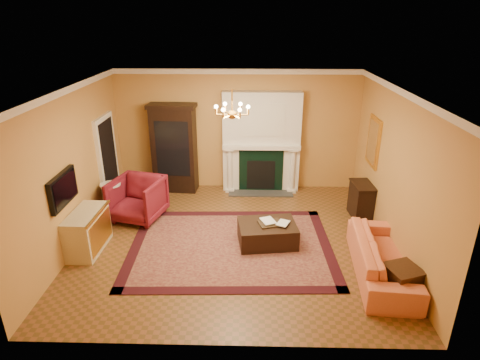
{
  "coord_description": "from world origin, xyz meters",
  "views": [
    {
      "loc": [
        0.32,
        -6.93,
        4.19
      ],
      "look_at": [
        0.13,
        0.3,
        1.18
      ],
      "focal_mm": 30.0,
      "sensor_mm": 36.0,
      "label": 1
    }
  ],
  "objects_px": {
    "coral_sofa": "(383,252)",
    "console_table": "(361,201)",
    "wingback_armchair": "(137,197)",
    "pedestal_table": "(112,198)",
    "end_table": "(401,283)",
    "leather_ottoman": "(267,233)",
    "commode": "(88,231)",
    "china_cabinet": "(174,150)"
  },
  "relations": [
    {
      "from": "wingback_armchair",
      "to": "commode",
      "type": "bearing_deg",
      "value": -100.64
    },
    {
      "from": "wingback_armchair",
      "to": "commode",
      "type": "relative_size",
      "value": 0.97
    },
    {
      "from": "wingback_armchair",
      "to": "pedestal_table",
      "type": "height_order",
      "value": "wingback_armchair"
    },
    {
      "from": "coral_sofa",
      "to": "wingback_armchair",
      "type": "bearing_deg",
      "value": 72.9
    },
    {
      "from": "console_table",
      "to": "leather_ottoman",
      "type": "bearing_deg",
      "value": -153.74
    },
    {
      "from": "commode",
      "to": "leather_ottoman",
      "type": "distance_m",
      "value": 3.42
    },
    {
      "from": "console_table",
      "to": "wingback_armchair",
      "type": "bearing_deg",
      "value": 179.27
    },
    {
      "from": "pedestal_table",
      "to": "leather_ottoman",
      "type": "bearing_deg",
      "value": -17.3
    },
    {
      "from": "end_table",
      "to": "leather_ottoman",
      "type": "xyz_separation_m",
      "value": [
        -2.05,
        1.58,
        -0.04
      ]
    },
    {
      "from": "wingback_armchair",
      "to": "console_table",
      "type": "height_order",
      "value": "wingback_armchair"
    },
    {
      "from": "china_cabinet",
      "to": "end_table",
      "type": "distance_m",
      "value": 6.02
    },
    {
      "from": "pedestal_table",
      "to": "commode",
      "type": "bearing_deg",
      "value": -91.26
    },
    {
      "from": "pedestal_table",
      "to": "leather_ottoman",
      "type": "xyz_separation_m",
      "value": [
        3.37,
        -1.05,
        -0.23
      ]
    },
    {
      "from": "commode",
      "to": "coral_sofa",
      "type": "bearing_deg",
      "value": -4.93
    },
    {
      "from": "end_table",
      "to": "leather_ottoman",
      "type": "bearing_deg",
      "value": 142.26
    },
    {
      "from": "pedestal_table",
      "to": "leather_ottoman",
      "type": "height_order",
      "value": "pedestal_table"
    },
    {
      "from": "commode",
      "to": "leather_ottoman",
      "type": "xyz_separation_m",
      "value": [
        3.4,
        0.32,
        -0.17
      ]
    },
    {
      "from": "pedestal_table",
      "to": "console_table",
      "type": "distance_m",
      "value": 5.48
    },
    {
      "from": "leather_ottoman",
      "to": "commode",
      "type": "bearing_deg",
      "value": 177.83
    },
    {
      "from": "china_cabinet",
      "to": "coral_sofa",
      "type": "xyz_separation_m",
      "value": [
        4.16,
        -3.53,
        -0.62
      ]
    },
    {
      "from": "china_cabinet",
      "to": "console_table",
      "type": "height_order",
      "value": "china_cabinet"
    },
    {
      "from": "pedestal_table",
      "to": "coral_sofa",
      "type": "bearing_deg",
      "value": -20.71
    },
    {
      "from": "console_table",
      "to": "leather_ottoman",
      "type": "xyz_separation_m",
      "value": [
        -2.11,
        -1.2,
        -0.15
      ]
    },
    {
      "from": "china_cabinet",
      "to": "end_table",
      "type": "xyz_separation_m",
      "value": [
        4.28,
        -4.16,
        -0.79
      ]
    },
    {
      "from": "china_cabinet",
      "to": "leather_ottoman",
      "type": "xyz_separation_m",
      "value": [
        2.23,
        -2.58,
        -0.84
      ]
    },
    {
      "from": "china_cabinet",
      "to": "console_table",
      "type": "xyz_separation_m",
      "value": [
        4.34,
        -1.37,
        -0.68
      ]
    },
    {
      "from": "wingback_armchair",
      "to": "pedestal_table",
      "type": "bearing_deg",
      "value": -172.9
    },
    {
      "from": "wingback_armchair",
      "to": "console_table",
      "type": "bearing_deg",
      "value": 17.8
    },
    {
      "from": "china_cabinet",
      "to": "pedestal_table",
      "type": "xyz_separation_m",
      "value": [
        -1.14,
        -1.53,
        -0.6
      ]
    },
    {
      "from": "china_cabinet",
      "to": "wingback_armchair",
      "type": "distance_m",
      "value": 1.79
    },
    {
      "from": "china_cabinet",
      "to": "coral_sofa",
      "type": "height_order",
      "value": "china_cabinet"
    },
    {
      "from": "coral_sofa",
      "to": "end_table",
      "type": "relative_size",
      "value": 4.22
    },
    {
      "from": "pedestal_table",
      "to": "coral_sofa",
      "type": "xyz_separation_m",
      "value": [
        5.3,
        -2.01,
        -0.02
      ]
    },
    {
      "from": "pedestal_table",
      "to": "coral_sofa",
      "type": "relative_size",
      "value": 0.35
    },
    {
      "from": "china_cabinet",
      "to": "pedestal_table",
      "type": "distance_m",
      "value": 2.0
    },
    {
      "from": "leather_ottoman",
      "to": "china_cabinet",
      "type": "bearing_deg",
      "value": 123.38
    },
    {
      "from": "console_table",
      "to": "china_cabinet",
      "type": "bearing_deg",
      "value": 158.95
    },
    {
      "from": "coral_sofa",
      "to": "console_table",
      "type": "distance_m",
      "value": 2.17
    },
    {
      "from": "end_table",
      "to": "console_table",
      "type": "relative_size",
      "value": 0.71
    },
    {
      "from": "coral_sofa",
      "to": "leather_ottoman",
      "type": "xyz_separation_m",
      "value": [
        -1.93,
        0.96,
        -0.22
      ]
    },
    {
      "from": "china_cabinet",
      "to": "end_table",
      "type": "relative_size",
      "value": 3.99
    },
    {
      "from": "end_table",
      "to": "commode",
      "type": "bearing_deg",
      "value": 166.89
    }
  ]
}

